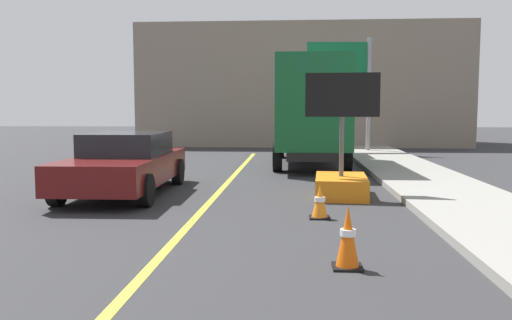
{
  "coord_description": "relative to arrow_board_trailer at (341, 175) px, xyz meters",
  "views": [
    {
      "loc": [
        1.73,
        1.18,
        1.91
      ],
      "look_at": [
        1.32,
        6.91,
        1.36
      ],
      "focal_mm": 37.25,
      "sensor_mm": 36.0,
      "label": 1
    }
  ],
  "objects": [
    {
      "name": "far_building_block",
      "position": [
        -0.64,
        18.39,
        2.65
      ],
      "size": [
        16.94,
        7.13,
        6.26
      ],
      "primitive_type": "cube",
      "color": "gray",
      "rests_on": "ground"
    },
    {
      "name": "lane_center_stripe",
      "position": [
        -2.77,
        -6.85,
        -0.48
      ],
      "size": [
        0.14,
        36.0,
        0.01
      ],
      "primitive_type": "cube",
      "color": "yellow",
      "rests_on": "ground"
    },
    {
      "name": "traffic_cone_mid_lane",
      "position": [
        -0.39,
        -5.35,
        -0.1
      ],
      "size": [
        0.36,
        0.36,
        0.77
      ],
      "color": "black",
      "rests_on": "ground"
    },
    {
      "name": "pickup_car",
      "position": [
        -4.86,
        0.07,
        0.22
      ],
      "size": [
        2.09,
        4.82,
        1.38
      ],
      "color": "#591414",
      "rests_on": "ground"
    },
    {
      "name": "traffic_cone_far_lane",
      "position": [
        -0.58,
        -2.41,
        -0.19
      ],
      "size": [
        0.36,
        0.36,
        0.59
      ],
      "color": "black",
      "rests_on": "ground"
    },
    {
      "name": "box_truck",
      "position": [
        -0.5,
        6.62,
        1.4
      ],
      "size": [
        2.43,
        7.6,
        3.5
      ],
      "color": "black",
      "rests_on": "ground"
    },
    {
      "name": "arrow_board_trailer",
      "position": [
        0.0,
        0.0,
        0.0
      ],
      "size": [
        1.6,
        1.86,
        2.7
      ],
      "color": "orange",
      "rests_on": "ground"
    },
    {
      "name": "highway_guide_sign",
      "position": [
        1.4,
        11.73,
        2.94
      ],
      "size": [
        2.78,
        0.34,
        5.0
      ],
      "color": "gray",
      "rests_on": "ground"
    }
  ]
}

